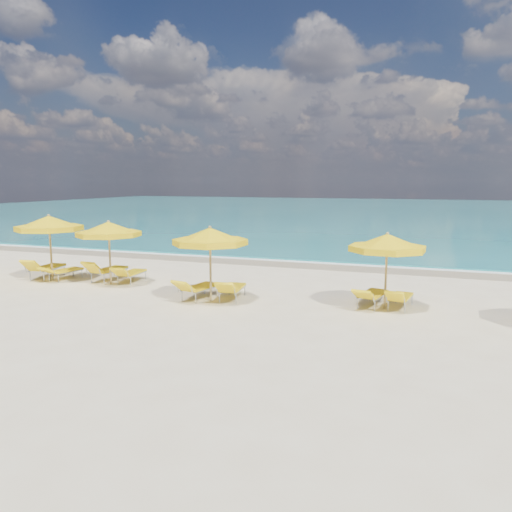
% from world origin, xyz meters
% --- Properties ---
extents(ground_plane, '(120.00, 120.00, 0.00)m').
position_xyz_m(ground_plane, '(0.00, 0.00, 0.00)').
color(ground_plane, beige).
extents(ocean, '(120.00, 80.00, 0.30)m').
position_xyz_m(ocean, '(0.00, 48.00, 0.00)').
color(ocean, '#15767A').
rests_on(ocean, ground).
extents(wet_sand_band, '(120.00, 2.60, 0.01)m').
position_xyz_m(wet_sand_band, '(0.00, 7.40, 0.00)').
color(wet_sand_band, tan).
rests_on(wet_sand_band, ground).
extents(foam_line, '(120.00, 1.20, 0.03)m').
position_xyz_m(foam_line, '(0.00, 8.20, 0.00)').
color(foam_line, white).
rests_on(foam_line, ground).
extents(whitecap_near, '(14.00, 0.36, 0.05)m').
position_xyz_m(whitecap_near, '(-6.00, 17.00, 0.00)').
color(whitecap_near, white).
rests_on(whitecap_near, ground).
extents(whitecap_far, '(18.00, 0.30, 0.05)m').
position_xyz_m(whitecap_far, '(8.00, 24.00, 0.00)').
color(whitecap_far, white).
rests_on(whitecap_far, ground).
extents(umbrella_2, '(2.78, 2.78, 2.53)m').
position_xyz_m(umbrella_2, '(-8.04, 0.55, 2.16)').
color(umbrella_2, tan).
rests_on(umbrella_2, ground).
extents(umbrella_3, '(2.73, 2.73, 2.37)m').
position_xyz_m(umbrella_3, '(-5.36, 0.56, 2.02)').
color(umbrella_3, tan).
rests_on(umbrella_3, ground).
extents(umbrella_4, '(3.15, 3.15, 2.41)m').
position_xyz_m(umbrella_4, '(-0.79, -0.55, 2.05)').
color(umbrella_4, tan).
rests_on(umbrella_4, ground).
extents(umbrella_5, '(2.86, 2.86, 2.31)m').
position_xyz_m(umbrella_5, '(4.51, 0.38, 1.97)').
color(umbrella_5, tan).
rests_on(umbrella_5, ground).
extents(lounger_2_left, '(0.89, 2.05, 0.91)m').
position_xyz_m(lounger_2_left, '(-8.48, 0.75, 0.25)').
color(lounger_2_left, '#A5A8AD').
rests_on(lounger_2_left, ground).
extents(lounger_2_right, '(0.85, 1.82, 0.65)m').
position_xyz_m(lounger_2_right, '(-7.58, 0.72, 0.21)').
color(lounger_2_right, '#A5A8AD').
rests_on(lounger_2_right, ground).
extents(lounger_3_left, '(0.78, 1.99, 0.91)m').
position_xyz_m(lounger_3_left, '(-5.89, 1.14, 0.25)').
color(lounger_3_left, '#A5A8AD').
rests_on(lounger_3_left, ground).
extents(lounger_3_right, '(0.72, 1.80, 0.74)m').
position_xyz_m(lounger_3_right, '(-4.85, 1.13, 0.21)').
color(lounger_3_right, '#A5A8AD').
rests_on(lounger_3_right, ground).
extents(lounger_4_left, '(0.94, 1.93, 0.80)m').
position_xyz_m(lounger_4_left, '(-1.27, -0.38, 0.23)').
color(lounger_4_left, '#A5A8AD').
rests_on(lounger_4_left, ground).
extents(lounger_4_right, '(0.83, 1.86, 0.79)m').
position_xyz_m(lounger_4_right, '(-0.24, -0.11, 0.22)').
color(lounger_4_right, '#A5A8AD').
rests_on(lounger_4_right, ground).
extents(lounger_5_left, '(0.94, 1.90, 0.72)m').
position_xyz_m(lounger_5_left, '(4.11, 0.55, 0.22)').
color(lounger_5_left, '#A5A8AD').
rests_on(lounger_5_left, ground).
extents(lounger_5_right, '(0.76, 1.69, 0.72)m').
position_xyz_m(lounger_5_right, '(4.94, 0.57, 0.20)').
color(lounger_5_right, '#A5A8AD').
rests_on(lounger_5_right, ground).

